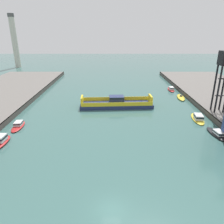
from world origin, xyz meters
TOP-DOWN VIEW (x-y plane):
  - ground_plane at (0.00, 0.00)m, footprint 400.00×400.00m
  - chain_ferry at (1.40, 38.95)m, footprint 21.26×6.80m
  - moored_boat_mid_left at (-21.61, 24.57)m, footprint 2.56×6.47m
  - moored_boat_mid_right at (-21.80, 16.50)m, footprint 2.64×6.93m
  - moored_boat_far_left at (22.98, 47.56)m, footprint 3.19×7.82m
  - moored_boat_far_right at (21.60, 28.91)m, footprint 3.51×8.31m
  - moored_boat_upstream_a at (22.37, 57.81)m, footprint 2.70×7.36m
  - moored_boat_upstream_b at (22.54, 20.27)m, footprint 3.13×7.45m
  - smokestack_distant_a at (-58.27, 113.97)m, footprint 3.61×3.61m

SIDE VIEW (x-z plane):
  - ground_plane at x=0.00m, z-range 0.00..0.00m
  - moored_boat_far_left at x=22.98m, z-range -0.24..0.85m
  - moored_boat_upstream_b at x=22.54m, z-range -0.16..1.08m
  - moored_boat_mid_left at x=-21.61m, z-range -0.17..1.10m
  - moored_boat_upstream_a at x=22.37m, z-range -0.18..1.20m
  - moored_boat_far_right at x=21.60m, z-range -0.18..1.37m
  - moored_boat_mid_right at x=-21.80m, z-range -0.22..1.51m
  - chain_ferry at x=1.40m, z-range -0.63..2.67m
  - smokestack_distant_a at x=-58.27m, z-range 1.01..31.70m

